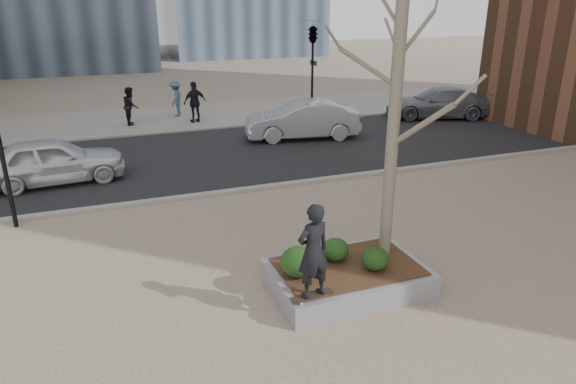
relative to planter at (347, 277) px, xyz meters
name	(u,v)px	position (x,y,z in m)	size (l,w,h in m)	color
ground	(300,297)	(-1.00, 0.00, -0.23)	(120.00, 120.00, 0.00)	gray
street	(197,157)	(-1.00, 10.00, -0.21)	(60.00, 8.00, 0.02)	black
far_sidewalk	(168,118)	(-1.00, 17.00, -0.21)	(60.00, 6.00, 0.02)	gray
planter	(347,277)	(0.00, 0.00, 0.00)	(3.00, 2.00, 0.45)	gray
planter_mulch	(348,267)	(0.00, 0.00, 0.25)	(2.70, 1.70, 0.04)	#382314
sycamore_tree	(396,92)	(1.00, 0.30, 3.56)	(2.80, 2.80, 6.60)	gray
shrub_left	(298,262)	(-1.05, 0.00, 0.55)	(0.68, 0.68, 0.58)	#153A12
shrub_middle	(335,250)	(-0.13, 0.31, 0.49)	(0.54, 0.54, 0.46)	#113613
shrub_right	(375,259)	(0.42, -0.30, 0.49)	(0.53, 0.53, 0.45)	#133410
skateboard	(312,297)	(-1.10, -0.79, 0.26)	(0.78, 0.20, 0.07)	black
skateboarder	(313,251)	(-1.10, -0.79, 1.16)	(0.63, 0.41, 1.73)	black
police_car	(53,160)	(-5.69, 8.79, 0.51)	(1.70, 4.22, 1.44)	silver
car_silver	(302,120)	(3.59, 11.13, 0.55)	(1.60, 4.60, 1.52)	#9A9EA2
car_third	(438,103)	(11.19, 12.47, 0.51)	(2.00, 4.93, 1.43)	slate
pedestrian_a	(131,106)	(-2.74, 16.19, 0.65)	(0.82, 0.64, 1.69)	black
pedestrian_b	(176,98)	(-0.53, 17.28, 0.66)	(1.11, 0.64, 1.72)	#3E5F70
pedestrian_c	(195,102)	(0.07, 15.60, 0.73)	(1.10, 0.46, 1.87)	black
traffic_light_far	(312,71)	(5.50, 14.60, 2.02)	(0.60, 2.48, 4.50)	black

